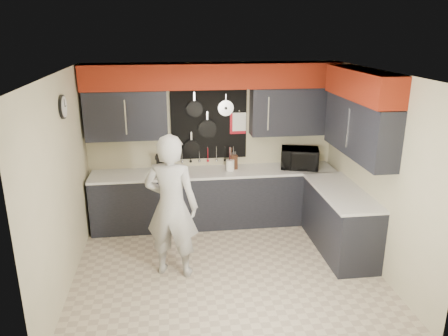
{
  "coord_description": "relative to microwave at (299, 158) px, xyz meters",
  "views": [
    {
      "loc": [
        -0.7,
        -5.14,
        3.13
      ],
      "look_at": [
        0.04,
        0.5,
        1.27
      ],
      "focal_mm": 35.0,
      "sensor_mm": 36.0,
      "label": 1
    }
  ],
  "objects": [
    {
      "name": "knife_block",
      "position": [
        -1.07,
        0.09,
        -0.05
      ],
      "size": [
        0.13,
        0.13,
        0.23
      ],
      "primitive_type": "cube",
      "rotation": [
        0.0,
        0.0,
        0.22
      ],
      "color": "#3A1C12",
      "rests_on": "base_cabinets"
    },
    {
      "name": "ground",
      "position": [
        -1.39,
        -1.42,
        -1.08
      ],
      "size": [
        4.0,
        4.0,
        0.0
      ],
      "primitive_type": "plane",
      "color": "#BCAD92",
      "rests_on": "ground"
    },
    {
      "name": "person",
      "position": [
        -2.09,
        -1.41,
        -0.14
      ],
      "size": [
        0.8,
        0.64,
        1.9
      ],
      "primitive_type": "imported",
      "rotation": [
        0.0,
        0.0,
        2.84
      ],
      "color": "#B9B9B6",
      "rests_on": "ground"
    },
    {
      "name": "utensil_crock",
      "position": [
        -1.13,
        0.02,
        -0.08
      ],
      "size": [
        0.13,
        0.13,
        0.17
      ],
      "primitive_type": "cylinder",
      "color": "white",
      "rests_on": "base_cabinets"
    },
    {
      "name": "base_cabinets",
      "position": [
        -0.9,
        -0.29,
        -0.63
      ],
      "size": [
        3.95,
        2.2,
        0.92
      ],
      "color": "black",
      "rests_on": "ground"
    },
    {
      "name": "coffee_maker",
      "position": [
        -2.22,
        0.05,
        -0.01
      ],
      "size": [
        0.2,
        0.23,
        0.3
      ],
      "rotation": [
        0.0,
        0.0,
        -0.18
      ],
      "color": "black",
      "rests_on": "base_cabinets"
    },
    {
      "name": "left_wall_assembly",
      "position": [
        -3.38,
        -1.4,
        0.25
      ],
      "size": [
        0.05,
        3.5,
        2.6
      ],
      "color": "beige",
      "rests_on": "ground"
    },
    {
      "name": "microwave",
      "position": [
        0.0,
        0.0,
        0.0
      ],
      "size": [
        0.68,
        0.55,
        0.33
      ],
      "primitive_type": "imported",
      "rotation": [
        0.0,
        0.0,
        -0.27
      ],
      "color": "black",
      "rests_on": "base_cabinets"
    },
    {
      "name": "right_wall_assembly",
      "position": [
        0.46,
        -1.15,
        0.86
      ],
      "size": [
        0.36,
        3.5,
        2.6
      ],
      "color": "beige",
      "rests_on": "ground"
    },
    {
      "name": "back_wall_assembly",
      "position": [
        -1.38,
        0.18,
        0.93
      ],
      "size": [
        4.0,
        0.36,
        2.6
      ],
      "color": "beige",
      "rests_on": "ground"
    }
  ]
}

